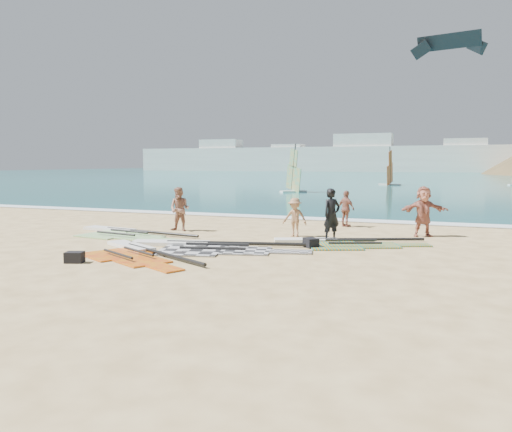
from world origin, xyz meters
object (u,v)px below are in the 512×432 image
(person_wetsuit, at_px, (332,215))
(beachgoer_back, at_px, (346,209))
(rig_red, at_px, (134,253))
(gear_bag_far, at_px, (311,243))
(gear_bag_near, at_px, (75,257))
(beachgoer_right, at_px, (423,211))
(rig_green, at_px, (122,233))
(rig_orange, at_px, (338,243))
(beachgoer_left, at_px, (180,209))
(rig_grey, at_px, (203,247))
(beachgoer_mid, at_px, (295,217))

(person_wetsuit, relative_size, beachgoer_back, 1.19)
(rig_red, height_order, gear_bag_far, gear_bag_far)
(gear_bag_near, xyz_separation_m, beachgoer_right, (9.04, 9.03, 0.82))
(beachgoer_back, bearing_deg, rig_green, 69.01)
(rig_green, bearing_deg, beachgoer_right, 26.71)
(gear_bag_far, bearing_deg, beachgoer_back, 89.60)
(rig_red, xyz_separation_m, beachgoer_right, (8.26, 7.28, 0.93))
(rig_orange, bearing_deg, beachgoer_back, 75.67)
(rig_orange, height_order, rig_red, same)
(rig_red, distance_m, beachgoer_left, 5.45)
(rig_grey, height_order, beachgoer_back, beachgoer_back)
(gear_bag_near, xyz_separation_m, beachgoer_back, (5.68, 10.86, 0.65))
(rig_orange, distance_m, gear_bag_far, 1.24)
(rig_green, relative_size, rig_orange, 1.06)
(rig_grey, bearing_deg, beachgoer_back, 51.18)
(rig_grey, height_order, beachgoer_mid, beachgoer_mid)
(rig_orange, bearing_deg, rig_red, -165.09)
(gear_bag_near, height_order, beachgoer_back, beachgoer_back)
(rig_orange, height_order, gear_bag_far, gear_bag_far)
(rig_green, height_order, gear_bag_far, gear_bag_far)
(gear_bag_near, bearing_deg, rig_red, 65.83)
(rig_red, height_order, beachgoer_mid, beachgoer_mid)
(rig_red, height_order, beachgoer_right, beachgoer_right)
(person_wetsuit, bearing_deg, rig_orange, -106.82)
(beachgoer_back, xyz_separation_m, beachgoer_right, (3.36, -1.84, 0.17))
(rig_grey, height_order, gear_bag_near, gear_bag_near)
(person_wetsuit, xyz_separation_m, beachgoer_mid, (-1.58, 0.64, -0.21))
(rig_grey, distance_m, gear_bag_near, 4.21)
(rig_grey, height_order, person_wetsuit, person_wetsuit)
(gear_bag_near, height_order, person_wetsuit, person_wetsuit)
(rig_grey, xyz_separation_m, person_wetsuit, (3.69, 2.99, 0.91))
(gear_bag_near, xyz_separation_m, gear_bag_far, (5.64, 4.95, 0.00))
(rig_red, bearing_deg, beachgoer_mid, 84.00)
(beachgoer_right, bearing_deg, rig_red, -160.64)
(gear_bag_near, relative_size, beachgoer_back, 0.31)
(rig_green, distance_m, person_wetsuit, 8.39)
(gear_bag_near, distance_m, gear_bag_far, 7.50)
(rig_red, bearing_deg, rig_orange, 64.91)
(beachgoer_right, bearing_deg, rig_green, 176.23)
(person_wetsuit, distance_m, beachgoer_mid, 1.72)
(person_wetsuit, xyz_separation_m, beachgoer_back, (-0.31, 4.35, -0.15))
(rig_orange, relative_size, rig_red, 1.10)
(beachgoer_left, relative_size, beachgoer_right, 0.94)
(rig_red, relative_size, beachgoer_back, 3.07)
(gear_bag_far, xyz_separation_m, person_wetsuit, (0.35, 1.57, 0.80))
(rig_orange, bearing_deg, gear_bag_far, -147.46)
(rig_red, xyz_separation_m, beachgoer_left, (-1.33, 5.22, 0.87))
(gear_bag_near, bearing_deg, beachgoer_mid, 58.34)
(rig_green, xyz_separation_m, beachgoer_left, (1.71, 1.66, 0.87))
(gear_bag_near, height_order, beachgoer_right, beachgoer_right)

